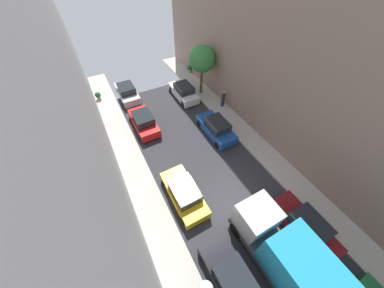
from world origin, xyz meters
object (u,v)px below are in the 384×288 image
object	(u,v)px
parked_car_left_3	(184,194)
potted_plant_3	(189,68)
pedestrian	(223,98)
parked_car_right_2	(305,226)
street_tree_1	(202,59)
delivery_truck	(292,264)
parked_car_left_2	(233,281)
potted_plant_0	(98,95)
parked_car_left_4	(144,122)
parked_car_right_4	(184,92)
parked_car_right_3	(216,128)
parked_car_left_5	(127,92)

from	to	relation	value
parked_car_left_3	potted_plant_3	distance (m)	17.39
pedestrian	parked_car_right_2	bearing A→B (deg)	-102.25
street_tree_1	pedestrian	bearing A→B (deg)	-77.68
delivery_truck	potted_plant_3	xyz separation A→B (m)	(5.71, 21.55, -1.16)
pedestrian	potted_plant_3	world-z (taller)	pedestrian
parked_car_left_2	pedestrian	size ratio (longest dim) A/B	2.44
delivery_truck	potted_plant_0	world-z (taller)	delivery_truck
street_tree_1	parked_car_left_3	bearing A→B (deg)	-125.19
parked_car_left_4	parked_car_right_2	size ratio (longest dim) A/B	1.00
parked_car_left_3	parked_car_left_4	world-z (taller)	same
parked_car_right_4	parked_car_right_3	bearing A→B (deg)	-90.00
parked_car_left_2	potted_plant_3	world-z (taller)	parked_car_left_2
parked_car_left_3	parked_car_left_5	bearing A→B (deg)	90.00
parked_car_left_2	parked_car_left_3	size ratio (longest dim) A/B	1.00
parked_car_left_5	delivery_truck	size ratio (longest dim) A/B	0.64
parked_car_right_4	street_tree_1	xyz separation A→B (m)	(2.05, -0.22, 3.18)
parked_car_right_2	delivery_truck	size ratio (longest dim) A/B	0.64
parked_car_left_2	parked_car_left_4	xyz separation A→B (m)	(0.00, 13.74, 0.00)
parked_car_left_2	parked_car_left_5	world-z (taller)	same
parked_car_left_3	potted_plant_0	size ratio (longest dim) A/B	4.95
delivery_truck	street_tree_1	world-z (taller)	street_tree_1
parked_car_left_4	potted_plant_0	bearing A→B (deg)	114.21
street_tree_1	parked_car_right_3	bearing A→B (deg)	-108.29
parked_car_left_2	potted_plant_0	distance (m)	20.38
parked_car_left_3	street_tree_1	distance (m)	13.31
parked_car_right_4	potted_plant_0	distance (m)	9.15
parked_car_left_3	potted_plant_0	world-z (taller)	parked_car_left_3
street_tree_1	potted_plant_3	size ratio (longest dim) A/B	5.67
potted_plant_0	street_tree_1	bearing A→B (deg)	-21.55
delivery_truck	potted_plant_3	size ratio (longest dim) A/B	7.38
parked_car_left_2	parked_car_left_4	world-z (taller)	same
parked_car_right_2	potted_plant_3	size ratio (longest dim) A/B	4.70
parked_car_left_3	parked_car_left_2	bearing A→B (deg)	-90.00
street_tree_1	potted_plant_0	xyz separation A→B (m)	(-10.34, 4.09, -3.27)
parked_car_left_5	parked_car_right_2	size ratio (longest dim) A/B	1.00
parked_car_left_4	potted_plant_3	world-z (taller)	parked_car_left_4
pedestrian	delivery_truck	bearing A→B (deg)	-111.76
parked_car_left_5	parked_car_right_3	size ratio (longest dim) A/B	1.00
potted_plant_0	parked_car_left_5	bearing A→B (deg)	-19.80
parked_car_left_4	delivery_truck	distance (m)	14.85
parked_car_left_2	pedestrian	bearing A→B (deg)	57.61
parked_car_left_3	street_tree_1	world-z (taller)	street_tree_1
parked_car_right_4	delivery_truck	bearing A→B (deg)	-98.96
street_tree_1	potted_plant_3	bearing A→B (deg)	78.37
parked_car_left_5	parked_car_right_3	world-z (taller)	same
street_tree_1	potted_plant_0	distance (m)	11.59
parked_car_left_2	street_tree_1	distance (m)	18.01
parked_car_right_4	potted_plant_0	xyz separation A→B (m)	(-8.29, 3.86, -0.10)
parked_car_left_4	parked_car_left_5	xyz separation A→B (m)	(0.00, 5.39, 0.00)
potted_plant_0	delivery_truck	bearing A→B (deg)	-75.08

